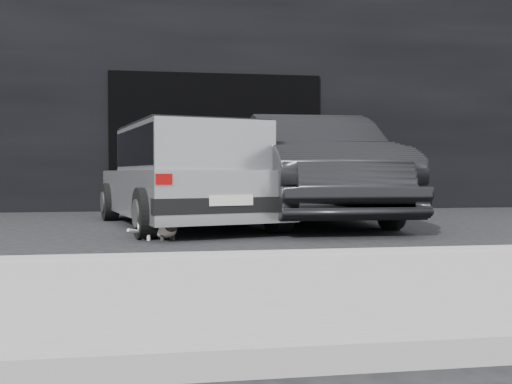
{
  "coord_description": "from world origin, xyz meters",
  "views": [
    {
      "loc": [
        0.07,
        -6.86,
        0.73
      ],
      "look_at": [
        1.01,
        -0.83,
        0.52
      ],
      "focal_mm": 40.0,
      "sensor_mm": 36.0,
      "label": 1
    }
  ],
  "objects": [
    {
      "name": "building_facade",
      "position": [
        1.0,
        6.0,
        2.5
      ],
      "size": [
        34.0,
        4.0,
        5.0
      ],
      "primitive_type": "cube",
      "color": "black",
      "rests_on": "ground"
    },
    {
      "name": "silver_hatchback",
      "position": [
        0.32,
        0.84,
        0.75
      ],
      "size": [
        2.51,
        3.99,
        1.37
      ],
      "rotation": [
        0.0,
        0.0,
        0.24
      ],
      "color": "#AEAFB3",
      "rests_on": "ground"
    },
    {
      "name": "garage_opening",
      "position": [
        1.0,
        3.99,
        1.3
      ],
      "size": [
        4.0,
        0.1,
        2.6
      ],
      "primitive_type": "cube",
      "color": "black",
      "rests_on": "ground"
    },
    {
      "name": "curb",
      "position": [
        1.0,
        -2.6,
        0.06
      ],
      "size": [
        18.0,
        0.25,
        0.12
      ],
      "primitive_type": "cube",
      "color": "#979792",
      "rests_on": "ground"
    },
    {
      "name": "cat_siamese",
      "position": [
        0.04,
        -0.61,
        0.12
      ],
      "size": [
        0.41,
        0.7,
        0.26
      ],
      "rotation": [
        0.0,
        0.0,
        3.5
      ],
      "color": "beige",
      "rests_on": "ground"
    },
    {
      "name": "ground",
      "position": [
        0.0,
        0.0,
        0.0
      ],
      "size": [
        80.0,
        80.0,
        0.0
      ],
      "primitive_type": "plane",
      "color": "black",
      "rests_on": "ground"
    },
    {
      "name": "second_car",
      "position": [
        2.17,
        1.39,
        0.8
      ],
      "size": [
        1.81,
        4.87,
        1.59
      ],
      "primitive_type": "imported",
      "rotation": [
        0.0,
        0.0,
        -0.03
      ],
      "color": "black",
      "rests_on": "ground"
    },
    {
      "name": "cat_white",
      "position": [
        -0.02,
        -0.56,
        0.16
      ],
      "size": [
        0.6,
        0.46,
        0.32
      ],
      "rotation": [
        0.0,
        0.0,
        -1.02
      ],
      "color": "silver",
      "rests_on": "ground"
    },
    {
      "name": "sidewalk",
      "position": [
        1.0,
        -3.8,
        0.06
      ],
      "size": [
        18.0,
        2.2,
        0.11
      ],
      "primitive_type": "cube",
      "color": "#979792",
      "rests_on": "ground"
    }
  ]
}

